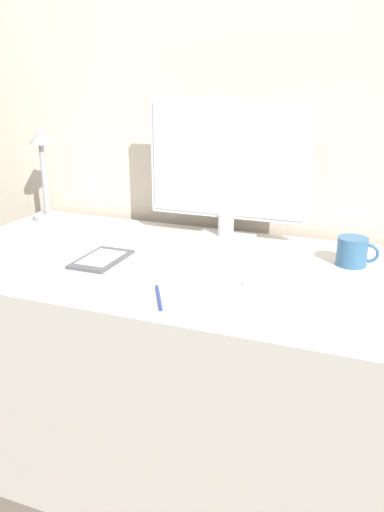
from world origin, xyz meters
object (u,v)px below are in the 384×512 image
monitor (227,166)px  notebook (16,255)px  keyboard (300,283)px  ereader (101,259)px  desk_lamp (43,168)px  pen (159,297)px  laptop (94,264)px  coffee_mug (353,251)px

monitor → notebook: 0.74m
monitor → keyboard: size_ratio=1.99×
ereader → desk_lamp: (-0.49, 0.41, 0.18)m
pen → laptop: bearing=153.4°
notebook → coffee_mug: (0.99, 0.31, 0.03)m
keyboard → desk_lamp: size_ratio=0.79×
monitor → laptop: (-0.28, -0.42, -0.24)m
desk_lamp → pen: (0.75, -0.56, -0.20)m
notebook → pen: notebook is taller
desk_lamp → pen: size_ratio=2.67×
notebook → coffee_mug: bearing=17.5°
notebook → keyboard: bearing=6.4°
ereader → pen: size_ratio=1.49×
laptop → pen: bearing=-26.6°
monitor → coffee_mug: bearing=-15.7°
coffee_mug → notebook: bearing=-162.5°
laptop → ereader: (0.02, 0.01, 0.02)m
keyboard → desk_lamp: (-1.06, 0.34, 0.20)m
desk_lamp → laptop: bearing=-41.8°
keyboard → desk_lamp: 1.13m
coffee_mug → monitor: bearing=164.3°
ereader → notebook: 0.30m
ereader → desk_lamp: size_ratio=0.56×
laptop → keyboard: bearing=7.9°
monitor → desk_lamp: size_ratio=1.56×
keyboard → notebook: size_ratio=1.00×
monitor → laptop: monitor is taller
laptop → notebook: 0.27m
notebook → pen: bearing=-12.7°
notebook → pen: size_ratio=2.09×
monitor → ereader: (-0.26, -0.41, -0.23)m
monitor → ereader: size_ratio=2.81×
laptop → ereader: size_ratio=1.65×
desk_lamp → coffee_mug: desk_lamp is taller
ereader → desk_lamp: bearing=140.2°
desk_lamp → notebook: 0.52m
monitor → pen: size_ratio=4.18×
keyboard → coffee_mug: bearing=60.9°
monitor → coffee_mug: (0.43, -0.12, -0.21)m
laptop → ereader: 0.03m
monitor → ereader: 0.53m
coffee_mug → laptop: bearing=-157.4°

